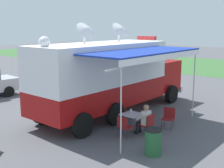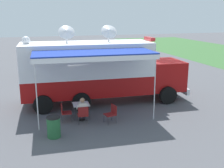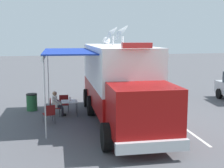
% 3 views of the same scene
% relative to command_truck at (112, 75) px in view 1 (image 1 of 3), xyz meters
% --- Properties ---
extents(ground_plane, '(100.00, 100.00, 0.00)m').
position_rel_command_truck_xyz_m(ground_plane, '(-0.07, -0.75, -1.95)').
color(ground_plane, '#515156').
extents(lot_stripe, '(0.38, 4.80, 0.01)m').
position_rel_command_truck_xyz_m(lot_stripe, '(-2.46, 1.78, -1.94)').
color(lot_stripe, silver).
rests_on(lot_stripe, ground).
extents(command_truck, '(5.17, 9.61, 4.53)m').
position_rel_command_truck_xyz_m(command_truck, '(0.00, 0.00, 0.00)').
color(command_truck, '#9E0F0F').
rests_on(command_truck, ground).
extents(folding_table, '(0.84, 0.84, 0.73)m').
position_rel_command_truck_xyz_m(folding_table, '(2.19, -1.56, -1.27)').
color(folding_table, silver).
rests_on(folding_table, ground).
extents(water_bottle, '(0.07, 0.07, 0.22)m').
position_rel_command_truck_xyz_m(water_bottle, '(2.15, -1.58, -1.11)').
color(water_bottle, silver).
rests_on(water_bottle, folding_table).
extents(folding_chair_at_table, '(0.51, 0.51, 0.87)m').
position_rel_command_truck_xyz_m(folding_chair_at_table, '(2.99, -1.63, -1.43)').
color(folding_chair_at_table, maroon).
rests_on(folding_chair_at_table, ground).
extents(folding_chair_beside_table, '(0.51, 0.51, 0.87)m').
position_rel_command_truck_xyz_m(folding_chair_beside_table, '(2.39, -2.41, -1.43)').
color(folding_chair_beside_table, maroon).
rests_on(folding_chair_beside_table, ground).
extents(folding_chair_spare_by_truck, '(0.58, 0.58, 0.87)m').
position_rel_command_truck_xyz_m(folding_chair_spare_by_truck, '(3.22, -0.29, -1.43)').
color(folding_chair_spare_by_truck, maroon).
rests_on(folding_chair_spare_by_truck, ground).
extents(seated_responder, '(0.68, 0.57, 1.25)m').
position_rel_command_truck_xyz_m(seated_responder, '(2.80, -1.62, -1.30)').
color(seated_responder, silver).
rests_on(seated_responder, ground).
extents(trash_bin, '(0.57, 0.57, 0.91)m').
position_rel_command_truck_xyz_m(trash_bin, '(4.04, -3.08, -1.49)').
color(trash_bin, '#235B33').
rests_on(trash_bin, ground).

